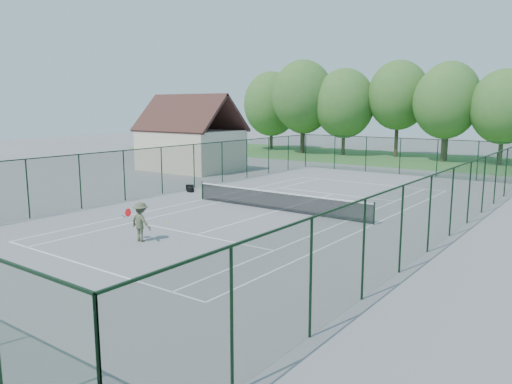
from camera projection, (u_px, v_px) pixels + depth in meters
ground at (278, 211)px, 26.98m from camera, size 140.00×140.00×0.00m
grass_far at (442, 162)px, 50.78m from camera, size 80.00×16.00×0.01m
court_lines at (278, 211)px, 26.98m from camera, size 11.05×23.85×0.01m
tennis_net at (278, 200)px, 26.89m from camera, size 11.08×0.08×1.10m
fence_enclosure at (278, 182)px, 26.72m from camera, size 18.05×36.05×3.02m
utility_building at (190, 135)px, 43.74m from camera, size 8.60×6.27×6.63m
tree_line_far at (446, 102)px, 49.76m from camera, size 39.40×6.40×9.70m
sports_bag_a at (190, 187)px, 33.56m from camera, size 0.52×0.42×0.36m
sports_bag_b at (190, 190)px, 32.73m from camera, size 0.42×0.27×0.31m
tennis_player at (141, 222)px, 20.73m from camera, size 2.12×0.85×1.66m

